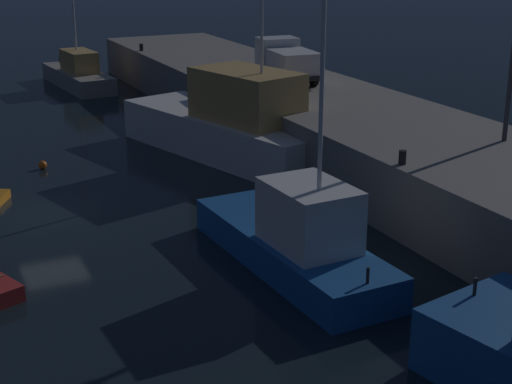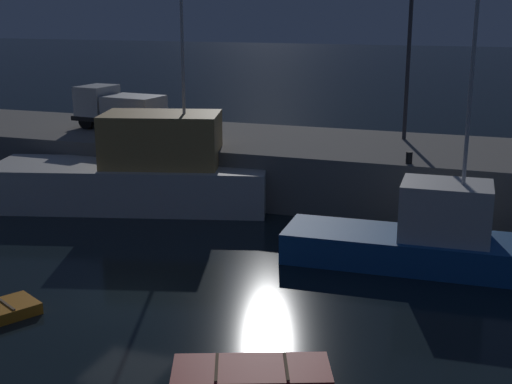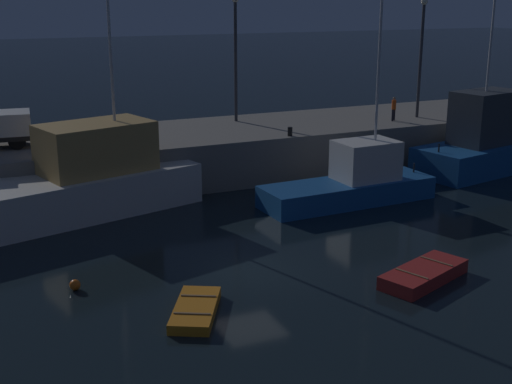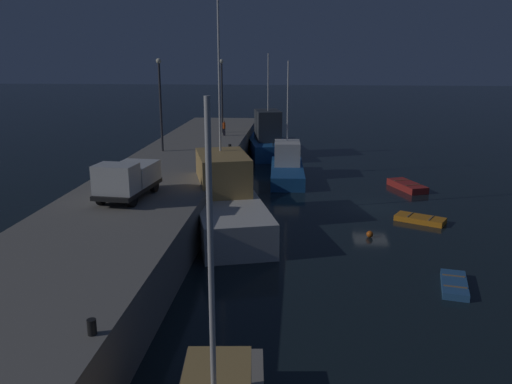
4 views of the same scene
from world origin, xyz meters
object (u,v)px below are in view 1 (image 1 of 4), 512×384
Objects in this scene: fishing_boat_orange at (78,74)px; bollard_west at (276,103)px; mooring_buoy_near at (43,165)px; bollard_central at (402,157)px; utility_truck at (286,60)px; bollard_east at (141,47)px; fishing_trawler_red at (232,124)px; fishing_boat_blue at (297,239)px.

fishing_boat_orange reaches higher than bollard_west.
bollard_central is (14.24, 10.48, 2.78)m from mooring_buoy_near.
bollard_west is (6.12, -3.77, -0.92)m from utility_truck.
bollard_central is (33.96, 4.09, 2.02)m from fishing_boat_orange.
bollard_east is at bearing 148.65° from mooring_buoy_near.
fishing_trawler_red reaches higher than utility_truck.
fishing_trawler_red is 1.39× the size of fishing_boat_blue.
fishing_boat_blue is at bearing -1.51° from fishing_boat_orange.
bollard_east is at bearing 171.27° from fishing_boat_blue.
bollard_west is 1.11× the size of bollard_east.
bollard_west is at bearing 0.05° from bollard_east.
mooring_buoy_near is 0.08× the size of utility_truck.
bollard_east reaches higher than mooring_buoy_near.
bollard_central is 31.44m from bollard_east.
bollard_west is 21.19m from bollard_east.
fishing_trawler_red is 14.14m from fishing_boat_blue.
utility_truck is at bearing 166.98° from bollard_central.
utility_truck reaches higher than bollard_west.
utility_truck is at bearing 148.39° from bollard_west.
fishing_trawler_red reaches higher than bollard_east.
mooring_buoy_near is 20.33m from bollard_east.
fishing_boat_orange is at bearing -170.18° from bollard_west.
bollard_central is (16.37, -3.78, -0.94)m from utility_truck.
utility_truck reaches higher than mooring_buoy_near.
utility_truck is 9.68× the size of bollard_west.
bollard_west is (3.99, 10.50, 2.80)m from mooring_buoy_near.
fishing_boat_blue is 20.97× the size of bollard_east.
fishing_boat_blue is at bearing -76.26° from bollard_central.
bollard_central is (12.41, 1.32, 1.33)m from fishing_trawler_red.
bollard_west is 10.24m from bollard_central.
utility_truck is 16.82m from bollard_central.
fishing_boat_blue reaches higher than fishing_boat_orange.
utility_truck is (17.59, 7.87, 2.96)m from fishing_boat_orange.
bollard_central is (10.24, -0.02, -0.02)m from bollard_west.
fishing_boat_blue is 33.10m from bollard_east.
fishing_boat_orange is 34.26m from bollard_central.
fishing_trawler_red is at bearing -173.91° from bollard_central.
bollard_west is 1.06× the size of bollard_central.
fishing_boat_orange is at bearing -121.69° from bollard_east.
fishing_trawler_red is 6.84m from utility_truck.
fishing_boat_blue is 1.03× the size of fishing_boat_orange.
bollard_central is at bearing 6.09° from fishing_trawler_red.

